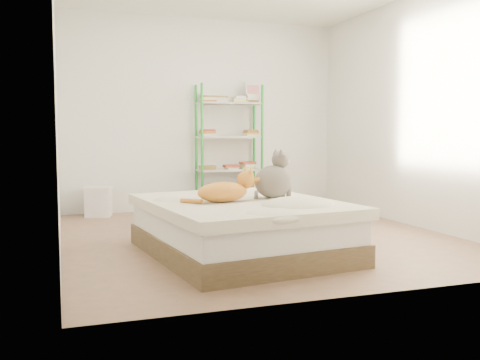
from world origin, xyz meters
name	(u,v)px	position (x,y,z in m)	size (l,w,h in m)	color
room	(257,108)	(0.00, 0.00, 1.30)	(3.81, 4.21, 2.61)	#9C745A
bed	(240,227)	(-0.42, -0.72, 0.24)	(1.71, 2.03, 0.47)	brown
orange_cat	(223,189)	(-0.60, -0.79, 0.58)	(0.53, 0.29, 0.21)	orange
grey_cat	(273,174)	(-0.09, -0.67, 0.68)	(0.31, 0.37, 0.42)	#6E675B
shelf_unit	(230,144)	(0.31, 1.88, 0.90)	(0.91, 0.36, 1.74)	green
cardboard_box	(235,201)	(0.19, 1.30, 0.20)	(0.69, 0.72, 0.45)	#856648
white_bin	(98,201)	(-1.44, 1.85, 0.19)	(0.39, 0.36, 0.38)	white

